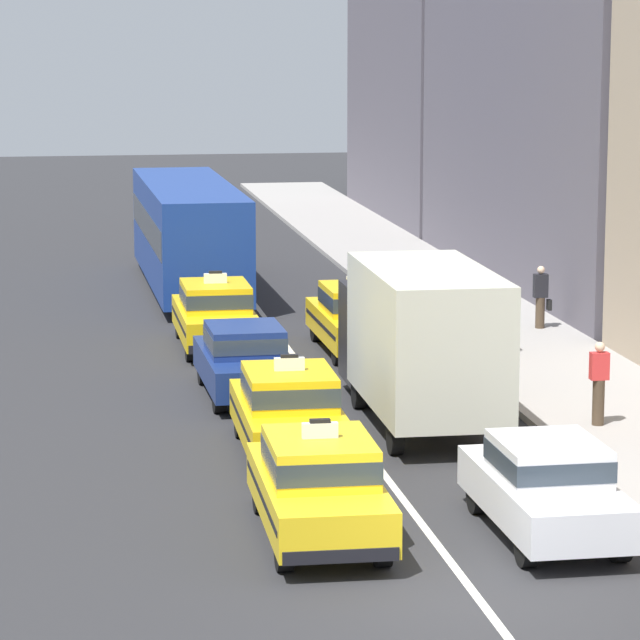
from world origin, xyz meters
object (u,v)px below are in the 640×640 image
Objects in this scene: taxi_left_second at (289,410)px; sedan_right_nearest at (547,485)px; taxi_left_fourth at (215,314)px; sedan_left_third at (244,359)px; box_truck_right_second at (419,337)px; taxi_left_nearest at (319,485)px; bus_left_fifth at (188,230)px; pedestrian_near_crosswalk at (541,297)px; pedestrian_by_storefront at (599,383)px; taxi_right_third at (357,317)px; pedestrian_mid_block at (498,320)px.

taxi_left_second reaches higher than sedan_right_nearest.
taxi_left_second and taxi_left_fourth have the same top height.
sedan_left_third is 0.62× the size of box_truck_right_second.
box_truck_right_second is at bearing 66.29° from taxi_left_nearest.
pedestrian_near_crosswalk is (8.36, -8.58, -0.86)m from bus_left_fifth.
bus_left_fifth reaches higher than pedestrian_by_storefront.
bus_left_fifth is 1.61× the size of box_truck_right_second.
pedestrian_by_storefront is at bearing -70.13° from taxi_right_third.
pedestrian_by_storefront is at bearing 42.63° from taxi_left_nearest.
taxi_left_fourth is 11.83m from pedestrian_by_storefront.
box_truck_right_second is (3.24, -8.53, 0.90)m from taxi_left_fourth.
box_truck_right_second reaches higher than sedan_right_nearest.
taxi_left_nearest is 15.88m from taxi_left_fourth.
sedan_left_third is 0.95× the size of taxi_left_fourth.
pedestrian_by_storefront is (-1.94, -10.52, 0.03)m from pedestrian_near_crosswalk.
taxi_right_third reaches higher than sedan_left_third.
taxi_left_second and taxi_right_third have the same top height.
sedan_left_third is (-0.22, 5.15, -0.03)m from taxi_left_second.
taxi_left_fourth is 7.00m from pedestrian_mid_block.
taxi_left_fourth is at bearing -175.44° from pedestrian_near_crosswalk.
pedestrian_near_crosswalk is at bearing 62.83° from taxi_left_nearest.
taxi_left_nearest is 25.16m from bus_left_fifth.
pedestrian_by_storefront is (6.51, -4.28, 0.15)m from sedan_left_third.
taxi_left_fourth and taxi_right_third have the same top height.
taxi_right_third is at bearing 77.28° from taxi_left_nearest.
sedan_right_nearest is (3.28, -5.63, -0.03)m from taxi_left_second.
sedan_right_nearest is 7.17m from pedestrian_by_storefront.
taxi_left_fourth is 2.81× the size of pedestrian_near_crosswalk.
taxi_left_second is at bearing 120.20° from sedan_right_nearest.
taxi_left_fourth reaches higher than sedan_left_third.
bus_left_fifth reaches higher than taxi_right_third.
taxi_left_fourth is at bearing 158.23° from pedestrian_mid_block.
bus_left_fifth is at bearing 97.59° from sedan_right_nearest.
taxi_left_nearest is 0.41× the size of bus_left_fifth.
taxi_left_nearest reaches higher than sedan_right_nearest.
sedan_left_third is 2.59× the size of pedestrian_by_storefront.
taxi_left_nearest is at bearing -92.99° from taxi_left_second.
taxi_right_third is at bearing 54.09° from sedan_left_third.
pedestrian_near_crosswalk is at bearing 58.39° from pedestrian_mid_block.
taxi_right_third is at bearing -162.02° from pedestrian_near_crosswalk.
taxi_left_nearest and taxi_right_third have the same top height.
pedestrian_mid_block is 1.00× the size of pedestrian_by_storefront.
box_truck_right_second is at bearing -119.78° from pedestrian_near_crosswalk.
bus_left_fifth reaches higher than pedestrian_mid_block.
sedan_right_nearest is 2.59× the size of pedestrian_mid_block.
sedan_right_nearest is 17.73m from pedestrian_near_crosswalk.
taxi_left_second is 2.83× the size of pedestrian_near_crosswalk.
box_truck_right_second reaches higher than taxi_right_third.
box_truck_right_second is 4.18× the size of pedestrian_by_storefront.
pedestrian_by_storefront is (6.29, 0.87, 0.12)m from taxi_left_second.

